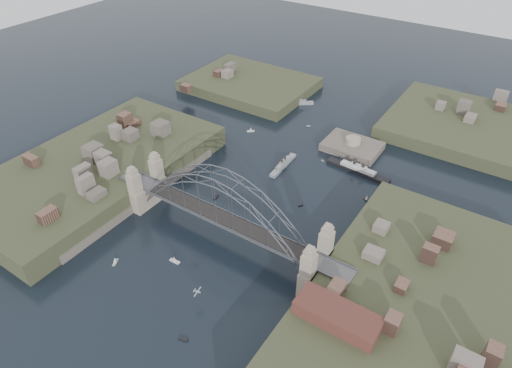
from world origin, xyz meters
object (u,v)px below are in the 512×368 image
object	(u,v)px
naval_cruiser_near	(283,165)
fort_island	(352,150)
naval_cruiser_far	(297,103)
ocean_liner	(358,170)
bridge	(222,208)
wharf_shed	(337,315)

from	to	relation	value
naval_cruiser_near	fort_island	bearing A→B (deg)	56.67
naval_cruiser_far	ocean_liner	world-z (taller)	ocean_liner
bridge	naval_cruiser_far	xyz separation A→B (m)	(-26.46, 92.85, -11.48)
wharf_shed	ocean_liner	world-z (taller)	wharf_shed
wharf_shed	bridge	bearing A→B (deg)	162.35
naval_cruiser_near	ocean_liner	xyz separation A→B (m)	(25.32, 12.16, 0.14)
wharf_shed	naval_cruiser_far	world-z (taller)	wharf_shed
wharf_shed	naval_cruiser_far	distance (m)	128.32
naval_cruiser_near	naval_cruiser_far	distance (m)	53.19
bridge	ocean_liner	world-z (taller)	bridge
bridge	fort_island	xyz separation A→B (m)	(12.00, 70.00, -12.66)
naval_cruiser_near	ocean_liner	bearing A→B (deg)	25.66
ocean_liner	fort_island	bearing A→B (deg)	121.48
fort_island	naval_cruiser_far	distance (m)	44.75
bridge	fort_island	world-z (taller)	bridge
bridge	naval_cruiser_near	xyz separation A→B (m)	(-4.97, 44.20, -11.51)
wharf_shed	naval_cruiser_near	size ratio (longest dim) A/B	1.14
wharf_shed	naval_cruiser_far	bearing A→B (deg)	123.40
wharf_shed	naval_cruiser_near	bearing A→B (deg)	130.07
naval_cruiser_near	ocean_liner	size ratio (longest dim) A/B	0.70
bridge	naval_cruiser_near	size ratio (longest dim) A/B	4.81
ocean_liner	naval_cruiser_far	bearing A→B (deg)	142.06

